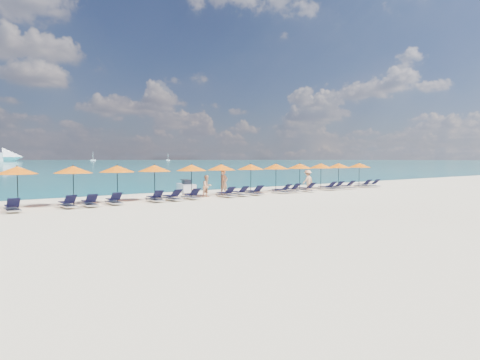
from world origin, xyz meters
TOP-DOWN VIEW (x-y plane):
  - ground at (0.00, 0.00)m, footprint 1400.00×1400.00m
  - sailboat_near at (148.86, 543.41)m, footprint 6.86×2.29m
  - sailboat_far at (267.81, 555.56)m, footprint 5.94×1.98m
  - jetski at (-0.58, 9.39)m, footprint 1.69×2.86m
  - beachgoer_a at (0.29, 5.35)m, footprint 0.70×0.51m
  - beachgoer_b at (-1.58, 4.65)m, footprint 0.79×0.53m
  - beachgoer_c at (7.78, 4.26)m, footprint 1.16×0.61m
  - umbrella_1 at (-12.86, 5.27)m, footprint 2.10×2.10m
  - umbrella_2 at (-10.13, 5.02)m, footprint 2.10×2.10m
  - umbrella_3 at (-7.58, 5.16)m, footprint 2.10×2.10m
  - umbrella_4 at (-5.17, 5.15)m, footprint 2.10×2.10m
  - umbrella_5 at (-2.54, 5.05)m, footprint 2.10×2.10m
  - umbrella_6 at (-0.06, 5.16)m, footprint 2.10×2.10m
  - umbrella_7 at (2.54, 5.07)m, footprint 2.10×2.10m
  - umbrella_8 at (5.09, 5.11)m, footprint 2.10×2.10m
  - umbrella_9 at (7.77, 5.17)m, footprint 2.10×2.10m
  - umbrella_10 at (10.21, 5.06)m, footprint 2.10×2.10m
  - umbrella_11 at (12.65, 5.16)m, footprint 2.10×2.10m
  - umbrella_12 at (15.39, 5.00)m, footprint 2.10×2.10m
  - lounger_2 at (-13.31, 3.76)m, footprint 0.64×1.71m
  - lounger_3 at (-10.72, 3.88)m, footprint 0.70×1.73m
  - lounger_4 at (-9.62, 3.78)m, footprint 0.70×1.73m
  - lounger_5 at (-8.20, 4.02)m, footprint 0.74×1.74m
  - lounger_6 at (-5.69, 3.97)m, footprint 0.74×1.74m
  - lounger_7 at (-4.56, 3.93)m, footprint 0.72×1.73m
  - lounger_8 at (-3.14, 4.04)m, footprint 0.67×1.72m
  - lounger_9 at (-0.53, 3.87)m, footprint 0.67×1.72m
  - lounger_10 at (0.62, 3.93)m, footprint 0.69×1.72m
  - lounger_11 at (1.94, 3.85)m, footprint 0.79×1.75m
  - lounger_12 at (4.52, 3.80)m, footprint 0.78×1.75m
  - lounger_13 at (5.67, 3.98)m, footprint 0.69×1.72m
  - lounger_14 at (7.15, 3.81)m, footprint 0.65×1.71m
  - lounger_15 at (9.70, 3.86)m, footprint 0.63×1.71m
  - lounger_16 at (10.74, 3.92)m, footprint 0.70×1.73m
  - lounger_17 at (12.15, 3.88)m, footprint 0.65×1.71m
  - lounger_18 at (14.83, 4.11)m, footprint 0.79×1.75m
  - lounger_19 at (15.85, 3.97)m, footprint 0.75×1.74m

SIDE VIEW (x-z plane):
  - ground at x=0.00m, z-range 0.00..0.00m
  - lounger_2 at x=-13.31m, z-range -0.09..0.56m
  - lounger_3 at x=-10.72m, z-range -0.09..0.56m
  - lounger_4 at x=-9.62m, z-range -0.09..0.56m
  - lounger_5 at x=-8.20m, z-range -0.09..0.56m
  - lounger_6 at x=-5.69m, z-range -0.09..0.56m
  - lounger_7 at x=-4.56m, z-range -0.09..0.56m
  - lounger_8 at x=-3.14m, z-range -0.09..0.56m
  - lounger_9 at x=-0.53m, z-range -0.09..0.56m
  - lounger_10 at x=0.62m, z-range -0.09..0.56m
  - lounger_11 at x=1.94m, z-range -0.09..0.56m
  - lounger_12 at x=4.52m, z-range -0.09..0.56m
  - lounger_13 at x=5.67m, z-range -0.09..0.56m
  - lounger_14 at x=7.15m, z-range -0.09..0.56m
  - lounger_15 at x=9.70m, z-range -0.09..0.56m
  - lounger_16 at x=10.74m, z-range -0.09..0.56m
  - lounger_17 at x=12.15m, z-range -0.09..0.56m
  - lounger_18 at x=14.83m, z-range -0.09..0.56m
  - lounger_19 at x=15.85m, z-range -0.09..0.56m
  - jetski at x=-0.58m, z-range -0.08..0.87m
  - beachgoer_b at x=-1.58m, z-range 0.00..1.51m
  - beachgoer_c at x=7.78m, z-range 0.00..1.73m
  - beachgoer_a at x=0.29m, z-range 0.00..1.80m
  - sailboat_far at x=267.81m, z-range -4.33..6.56m
  - sailboat_near at x=148.86m, z-range -5.00..7.58m
  - umbrella_1 at x=-12.86m, z-range 0.88..3.16m
  - umbrella_2 at x=-10.13m, z-range 0.88..3.16m
  - umbrella_3 at x=-7.58m, z-range 0.88..3.16m
  - umbrella_4 at x=-5.17m, z-range 0.88..3.16m
  - umbrella_5 at x=-2.54m, z-range 0.88..3.16m
  - umbrella_6 at x=-0.06m, z-range 0.88..3.16m
  - umbrella_7 at x=2.54m, z-range 0.88..3.16m
  - umbrella_8 at x=5.09m, z-range 0.88..3.16m
  - umbrella_9 at x=7.77m, z-range 0.88..3.16m
  - umbrella_10 at x=10.21m, z-range 0.88..3.16m
  - umbrella_11 at x=12.65m, z-range 0.88..3.16m
  - umbrella_12 at x=15.39m, z-range 0.88..3.16m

